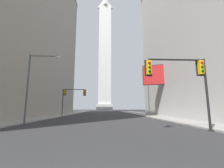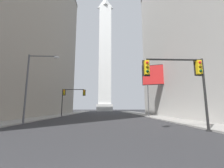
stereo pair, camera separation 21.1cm
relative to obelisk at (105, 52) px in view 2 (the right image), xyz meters
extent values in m
cube|color=gray|center=(-10.95, -57.32, -37.03)|extent=(5.00, 107.48, 0.15)
cube|color=gray|center=(10.95, -57.32, -37.03)|extent=(5.00, 107.48, 0.15)
cube|color=gray|center=(-21.96, -59.00, -14.88)|extent=(20.10, 52.72, 44.45)
cube|color=silver|center=(0.00, 0.00, -35.07)|extent=(9.45, 9.45, 4.08)
cube|color=white|center=(0.00, 0.00, -1.07)|extent=(7.56, 7.56, 63.93)
pyramid|color=white|center=(0.00, 0.00, 35.06)|extent=(7.56, 7.56, 8.32)
cylinder|color=black|center=(8.27, -80.05, -34.31)|extent=(0.18, 0.18, 5.59)
cylinder|color=#262626|center=(8.27, -80.05, -37.06)|extent=(0.40, 0.40, 0.10)
cube|color=yellow|center=(7.98, -80.05, -32.22)|extent=(0.34, 0.34, 1.10)
cube|color=black|center=(7.98, -79.87, -32.22)|extent=(0.58, 0.03, 1.32)
sphere|color=red|center=(7.98, -80.24, -31.88)|extent=(0.22, 0.22, 0.22)
sphere|color=#483506|center=(7.98, -80.24, -32.22)|extent=(0.22, 0.22, 0.22)
sphere|color=#073410|center=(7.98, -80.24, -32.56)|extent=(0.22, 0.22, 0.22)
cylinder|color=black|center=(6.04, -80.05, -31.62)|extent=(4.47, 0.14, 0.14)
sphere|color=black|center=(8.27, -80.05, -31.62)|extent=(0.18, 0.18, 0.18)
cube|color=yellow|center=(3.81, -80.05, -32.29)|extent=(0.34, 0.34, 1.10)
cube|color=black|center=(3.81, -79.87, -32.29)|extent=(0.58, 0.03, 1.32)
sphere|color=red|center=(3.81, -80.24, -31.95)|extent=(0.22, 0.22, 0.22)
sphere|color=#483506|center=(3.81, -80.24, -32.29)|extent=(0.22, 0.22, 0.22)
sphere|color=#073410|center=(3.81, -80.24, -32.63)|extent=(0.22, 0.22, 0.22)
cylinder|color=black|center=(-8.53, -59.21, -34.24)|extent=(0.18, 0.18, 5.75)
cylinder|color=#262626|center=(-8.53, -59.21, -37.06)|extent=(0.40, 0.40, 0.10)
cube|color=yellow|center=(-8.24, -59.21, -32.06)|extent=(0.36, 0.36, 1.10)
cube|color=black|center=(-8.25, -59.03, -32.06)|extent=(0.58, 0.06, 1.32)
sphere|color=red|center=(-8.23, -59.40, -31.72)|extent=(0.22, 0.22, 0.22)
sphere|color=#483506|center=(-8.23, -59.40, -32.06)|extent=(0.22, 0.22, 0.22)
sphere|color=#073410|center=(-8.23, -59.40, -32.40)|extent=(0.22, 0.22, 0.22)
cylinder|color=black|center=(-6.26, -59.21, -31.46)|extent=(4.53, 0.14, 0.14)
sphere|color=black|center=(-8.53, -59.21, -31.46)|extent=(0.18, 0.18, 0.18)
cube|color=yellow|center=(-4.00, -59.21, -32.13)|extent=(0.36, 0.36, 1.10)
cube|color=black|center=(-4.01, -59.03, -32.13)|extent=(0.58, 0.06, 1.32)
sphere|color=red|center=(-3.98, -59.40, -31.79)|extent=(0.22, 0.22, 0.22)
sphere|color=#483506|center=(-3.98, -59.40, -32.13)|extent=(0.22, 0.22, 0.22)
sphere|color=#073410|center=(-3.98, -59.40, -32.47)|extent=(0.22, 0.22, 0.22)
cylinder|color=#4C4C51|center=(-8.44, -73.94, -33.14)|extent=(0.20, 0.20, 7.94)
cylinder|color=#4C4C51|center=(-6.84, -73.94, -29.32)|extent=(3.19, 0.12, 0.12)
sphere|color=#4C4C51|center=(-8.44, -73.94, -29.32)|extent=(0.20, 0.20, 0.20)
ellipsoid|color=silver|center=(-5.24, -73.94, -29.44)|extent=(0.64, 0.36, 0.26)
cylinder|color=#3F3F42|center=(9.02, -61.94, -33.92)|extent=(0.18, 0.18, 6.38)
cylinder|color=#3F3F42|center=(13.09, -63.32, -33.92)|extent=(0.18, 0.18, 6.38)
cube|color=red|center=(11.06, -62.63, -28.80)|extent=(5.90, 2.20, 3.86)
cube|color=black|center=(11.06, -62.63, -28.80)|extent=(6.08, 2.16, 4.10)
camera|label=1|loc=(0.43, -91.21, -35.42)|focal=24.00mm
camera|label=2|loc=(0.64, -91.22, -35.42)|focal=24.00mm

